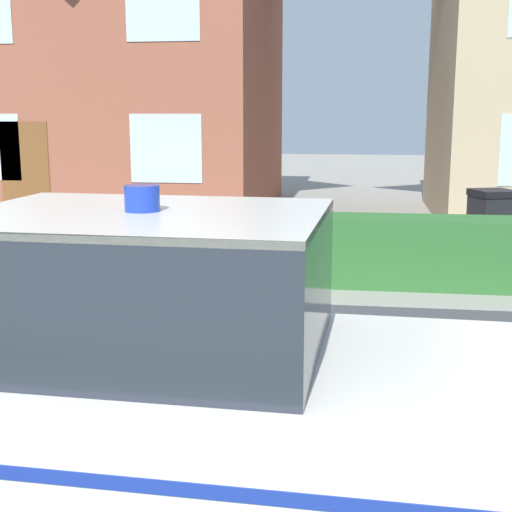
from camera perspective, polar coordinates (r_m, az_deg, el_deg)
The scene contains 5 objects.
road_strip at distance 5.58m, azimuth -0.95°, elevation -12.35°, with size 28.00×6.41×0.01m, color #424247.
garden_hedge at distance 9.65m, azimuth 2.92°, elevation 0.61°, with size 15.26×0.81×0.91m, color #2D662D.
police_car at distance 3.97m, azimuth -6.14°, elevation -10.02°, with size 4.08×1.82×1.87m.
house_left at distance 17.63m, azimuth -10.36°, elevation 16.12°, with size 6.98×7.03×7.43m.
wheelie_bin at distance 11.50m, azimuth 18.32°, elevation 2.31°, with size 0.75×0.77×1.11m.
Camera 1 is at (0.82, -0.73, 2.24)m, focal length 50.00 mm.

